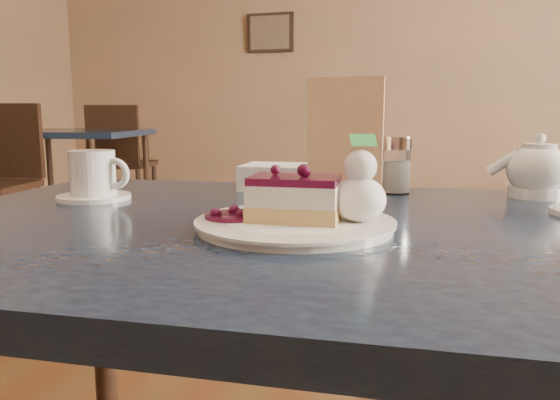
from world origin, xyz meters
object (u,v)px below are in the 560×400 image
(dessert_plate, at_px, (295,225))
(cheesecake_slice, at_px, (295,199))
(bg_table_far_left, at_px, (73,227))
(main_table, at_px, (301,274))
(tea_set, at_px, (547,177))
(coffee_set, at_px, (94,178))

(dessert_plate, relative_size, cheesecake_slice, 2.11)
(dessert_plate, bearing_deg, bg_table_far_left, 132.21)
(main_table, xyz_separation_m, bg_table_far_left, (-2.31, 2.50, -0.59))
(tea_set, distance_m, bg_table_far_left, 3.54)
(coffee_set, bearing_deg, dessert_plate, -19.11)
(main_table, height_order, cheesecake_slice, cheesecake_slice)
(dessert_plate, xyz_separation_m, cheesecake_slice, (0.00, 0.00, 0.03))
(bg_table_far_left, bearing_deg, coffee_set, -61.00)
(tea_set, bearing_deg, cheesecake_slice, -135.86)
(dessert_plate, xyz_separation_m, bg_table_far_left, (-2.32, 2.55, -0.67))
(tea_set, bearing_deg, main_table, -140.37)
(cheesecake_slice, bearing_deg, tea_set, 40.76)
(coffee_set, relative_size, bg_table_far_left, 0.07)
(cheesecake_slice, xyz_separation_m, tea_set, (0.36, 0.35, 0.00))
(cheesecake_slice, bearing_deg, dessert_plate, 0.00)
(dessert_plate, bearing_deg, coffee_set, 160.89)
(main_table, distance_m, coffee_set, 0.43)
(cheesecake_slice, bearing_deg, bg_table_far_left, 128.83)
(tea_set, height_order, bg_table_far_left, tea_set)
(coffee_set, distance_m, bg_table_far_left, 3.16)
(bg_table_far_left, bearing_deg, dessert_plate, -57.20)
(coffee_set, xyz_separation_m, bg_table_far_left, (-1.91, 2.41, -0.70))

